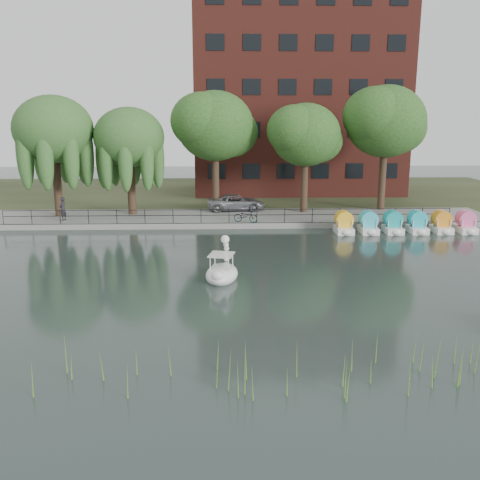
{
  "coord_description": "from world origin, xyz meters",
  "views": [
    {
      "loc": [
        -0.39,
        -24.37,
        8.02
      ],
      "look_at": [
        0.5,
        4.0,
        1.3
      ],
      "focal_mm": 40.0,
      "sensor_mm": 36.0,
      "label": 1
    }
  ],
  "objects_px": {
    "minivan": "(236,201)",
    "swan_boat": "(222,271)",
    "bicycle": "(246,215)",
    "pedestrian": "(63,207)"
  },
  "relations": [
    {
      "from": "minivan",
      "to": "pedestrian",
      "type": "bearing_deg",
      "value": 101.43
    },
    {
      "from": "minivan",
      "to": "pedestrian",
      "type": "xyz_separation_m",
      "value": [
        -12.78,
        -3.77,
        0.25
      ]
    },
    {
      "from": "minivan",
      "to": "swan_boat",
      "type": "distance_m",
      "value": 17.3
    },
    {
      "from": "minivan",
      "to": "pedestrian",
      "type": "distance_m",
      "value": 13.33
    },
    {
      "from": "bicycle",
      "to": "swan_boat",
      "type": "bearing_deg",
      "value": -173.55
    },
    {
      "from": "swan_boat",
      "to": "pedestrian",
      "type": "bearing_deg",
      "value": 143.12
    },
    {
      "from": "swan_boat",
      "to": "minivan",
      "type": "bearing_deg",
      "value": 98.54
    },
    {
      "from": "pedestrian",
      "to": "swan_boat",
      "type": "xyz_separation_m",
      "value": [
        11.65,
        -13.48,
        -0.93
      ]
    },
    {
      "from": "minivan",
      "to": "bicycle",
      "type": "height_order",
      "value": "minivan"
    },
    {
      "from": "swan_boat",
      "to": "bicycle",
      "type": "bearing_deg",
      "value": 94.54
    }
  ]
}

